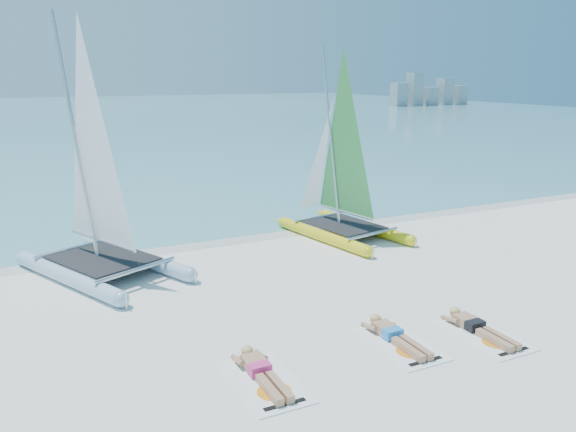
% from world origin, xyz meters
% --- Properties ---
extents(ground, '(140.00, 140.00, 0.00)m').
position_xyz_m(ground, '(0.00, 0.00, 0.00)').
color(ground, white).
rests_on(ground, ground).
extents(sea, '(140.00, 115.00, 0.01)m').
position_xyz_m(sea, '(0.00, 63.00, 0.01)').
color(sea, '#7DD1CD').
rests_on(sea, ground).
extents(wet_sand_strip, '(140.00, 1.40, 0.01)m').
position_xyz_m(wet_sand_strip, '(0.00, 5.50, 0.00)').
color(wet_sand_strip, silver).
rests_on(wet_sand_strip, ground).
extents(distant_skyline, '(14.00, 2.00, 5.00)m').
position_xyz_m(distant_skyline, '(53.71, 62.00, 1.94)').
color(distant_skyline, '#A4AFB5').
rests_on(distant_skyline, ground).
extents(catamaran_blue, '(4.17, 5.42, 6.68)m').
position_xyz_m(catamaran_blue, '(-4.15, 4.00, 1.99)').
color(catamaran_blue, '#BCD4F7').
rests_on(catamaran_blue, ground).
extents(catamaran_yellow, '(2.91, 4.85, 6.02)m').
position_xyz_m(catamaran_yellow, '(3.05, 4.59, 1.90)').
color(catamaran_yellow, yellow).
rests_on(catamaran_yellow, ground).
extents(towel_a, '(1.00, 1.85, 0.02)m').
position_xyz_m(towel_a, '(-2.47, -2.63, 0.01)').
color(towel_a, white).
rests_on(towel_a, ground).
extents(sunbather_a, '(0.37, 1.73, 0.26)m').
position_xyz_m(sunbather_a, '(-2.47, -2.44, 0.12)').
color(sunbather_a, tan).
rests_on(sunbather_a, towel_a).
extents(towel_b, '(1.00, 1.85, 0.02)m').
position_xyz_m(towel_b, '(0.34, -2.50, 0.01)').
color(towel_b, white).
rests_on(towel_b, ground).
extents(sunbather_b, '(0.37, 1.73, 0.26)m').
position_xyz_m(sunbather_b, '(0.34, -2.31, 0.12)').
color(sunbather_b, tan).
rests_on(sunbather_b, towel_b).
extents(towel_c, '(1.00, 1.85, 0.02)m').
position_xyz_m(towel_c, '(2.02, -2.92, 0.01)').
color(towel_c, white).
rests_on(towel_c, ground).
extents(sunbather_c, '(0.37, 1.73, 0.26)m').
position_xyz_m(sunbather_c, '(2.02, -2.72, 0.12)').
color(sunbather_c, tan).
rests_on(sunbather_c, towel_c).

